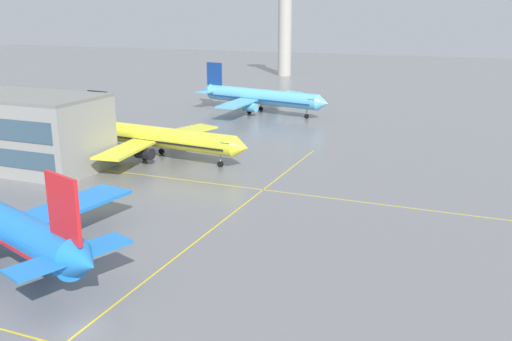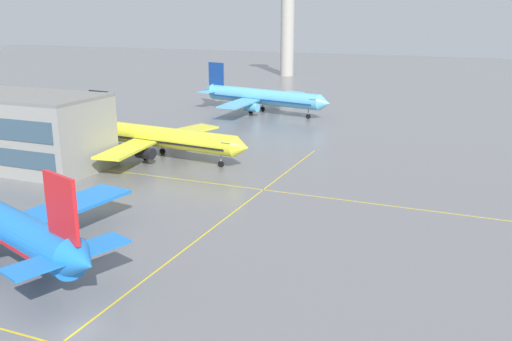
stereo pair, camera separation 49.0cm
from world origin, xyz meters
The scene contains 5 objects.
ground_plane centered at (0.00, 0.00, 0.00)m, with size 600.00×600.00×0.00m, color slate.
airliner_second_row centered at (-23.22, 49.86, 3.69)m, with size 34.73×29.80×10.79m.
airliner_third_row centered at (-23.71, 97.96, 3.99)m, with size 37.32×31.70×11.68m.
taxiway_markings centered at (0.00, 18.99, 0.00)m, with size 145.74×92.34×0.01m.
control_tower centered at (-45.79, 178.92, 21.99)m, with size 8.82×8.82×37.90m.
Camera 2 is at (28.44, -31.13, 24.67)m, focal length 39.56 mm.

